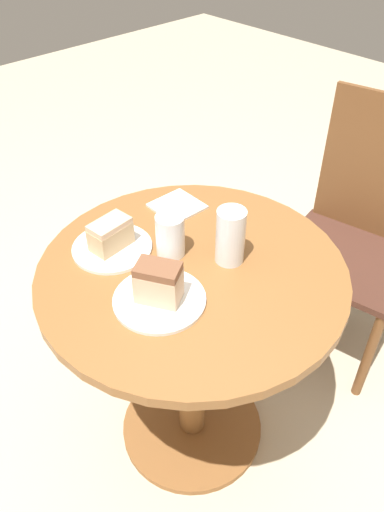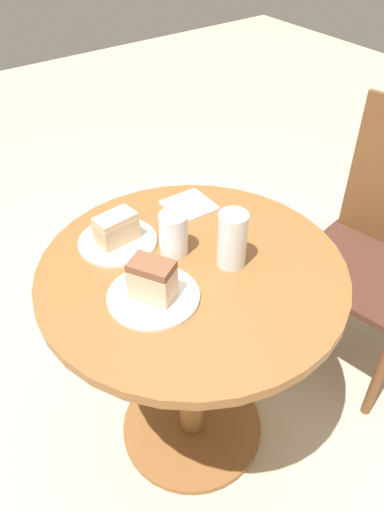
% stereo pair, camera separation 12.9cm
% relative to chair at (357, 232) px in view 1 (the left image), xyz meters
% --- Properties ---
extents(ground_plane, '(8.00, 8.00, 0.00)m').
position_rel_chair_xyz_m(ground_plane, '(-0.07, -0.79, -0.51)').
color(ground_plane, beige).
extents(table, '(0.83, 0.83, 0.77)m').
position_rel_chair_xyz_m(table, '(-0.07, -0.79, 0.04)').
color(table, brown).
rests_on(table, ground_plane).
extents(chair, '(0.54, 0.51, 1.00)m').
position_rel_chair_xyz_m(chair, '(0.00, 0.00, 0.00)').
color(chair, brown).
rests_on(chair, ground_plane).
extents(plate_near, '(0.22, 0.22, 0.01)m').
position_rel_chair_xyz_m(plate_near, '(-0.28, -0.90, 0.26)').
color(plate_near, white).
rests_on(plate_near, table).
extents(plate_far, '(0.23, 0.23, 0.01)m').
position_rel_chair_xyz_m(plate_far, '(-0.03, -0.93, 0.26)').
color(plate_far, white).
rests_on(plate_far, table).
extents(cake_slice_near, '(0.08, 0.12, 0.08)m').
position_rel_chair_xyz_m(cake_slice_near, '(-0.28, -0.90, 0.31)').
color(cake_slice_near, tan).
rests_on(cake_slice_near, plate_near).
extents(cake_slice_far, '(0.13, 0.11, 0.10)m').
position_rel_chair_xyz_m(cake_slice_far, '(-0.03, -0.93, 0.32)').
color(cake_slice_far, beige).
rests_on(cake_slice_far, plate_far).
extents(glass_lemonade, '(0.08, 0.08, 0.16)m').
position_rel_chair_xyz_m(glass_lemonade, '(-0.02, -0.69, 0.33)').
color(glass_lemonade, beige).
rests_on(glass_lemonade, table).
extents(glass_water, '(0.08, 0.08, 0.12)m').
position_rel_chair_xyz_m(glass_water, '(-0.15, -0.79, 0.31)').
color(glass_water, silver).
rests_on(glass_water, table).
extents(napkin_stack, '(0.14, 0.14, 0.01)m').
position_rel_chair_xyz_m(napkin_stack, '(-0.30, -0.63, 0.26)').
color(napkin_stack, silver).
rests_on(napkin_stack, table).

